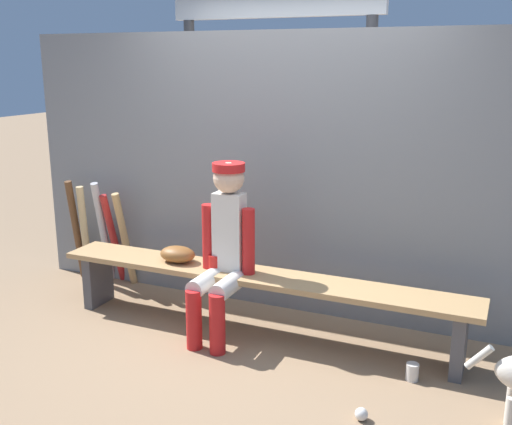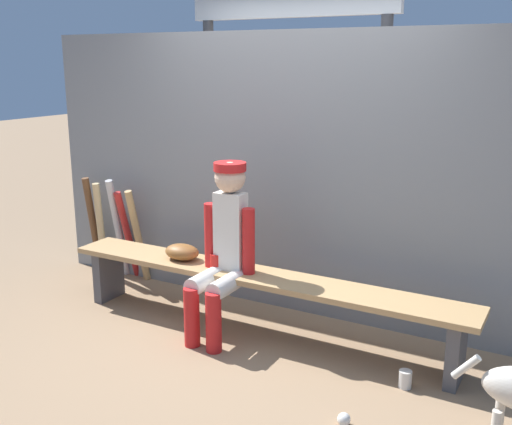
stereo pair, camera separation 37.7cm
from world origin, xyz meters
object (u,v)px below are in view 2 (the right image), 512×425
(player_seated, at_px, (223,245))
(bat_aluminum_red, at_px, (128,235))
(baseball, at_px, (344,419))
(bat_wood_tan, at_px, (138,236))
(bat_aluminum_silver, at_px, (118,229))
(baseball_glove, at_px, (182,252))
(bat_wood_natural, at_px, (101,230))
(bat_wood_dark, at_px, (93,225))
(dugout_bench, at_px, (256,286))
(cup_on_bench, at_px, (216,261))
(cup_on_ground, at_px, (405,379))

(player_seated, bearing_deg, bat_aluminum_red, 157.83)
(bat_aluminum_red, height_order, baseball, bat_aluminum_red)
(bat_wood_tan, bearing_deg, bat_aluminum_silver, 178.90)
(baseball_glove, relative_size, bat_wood_natural, 0.32)
(baseball_glove, bearing_deg, player_seated, -13.71)
(baseball, bearing_deg, bat_wood_dark, 158.09)
(baseball_glove, height_order, baseball, baseball_glove)
(dugout_bench, bearing_deg, bat_wood_natural, 168.03)
(bat_aluminum_silver, xyz_separation_m, cup_on_bench, (1.35, -0.47, 0.05))
(dugout_bench, bearing_deg, baseball_glove, 180.00)
(bat_wood_natural, bearing_deg, cup_on_bench, -15.96)
(player_seated, height_order, bat_wood_dark, player_seated)
(bat_wood_dark, bearing_deg, bat_wood_natural, -11.80)
(bat_wood_tan, height_order, bat_aluminum_red, bat_wood_tan)
(baseball_glove, xyz_separation_m, bat_wood_tan, (-0.79, 0.42, -0.10))
(bat_aluminum_silver, height_order, baseball, bat_aluminum_silver)
(bat_wood_natural, distance_m, cup_on_ground, 3.08)
(bat_wood_tan, height_order, bat_wood_dark, bat_wood_dark)
(player_seated, relative_size, bat_wood_natural, 1.43)
(bat_wood_dark, height_order, baseball, bat_wood_dark)
(bat_aluminum_silver, bearing_deg, bat_wood_tan, -1.10)
(dugout_bench, bearing_deg, cup_on_ground, -10.23)
(dugout_bench, relative_size, bat_aluminum_silver, 3.31)
(bat_aluminum_red, relative_size, cup_on_ground, 7.61)
(bat_aluminum_silver, height_order, bat_wood_natural, bat_aluminum_silver)
(bat_wood_tan, bearing_deg, cup_on_bench, -22.62)
(bat_aluminum_red, distance_m, bat_aluminum_silver, 0.10)
(cup_on_bench, bearing_deg, baseball_glove, 171.93)
(bat_wood_tan, xyz_separation_m, cup_on_bench, (1.12, -0.47, 0.09))
(bat_aluminum_red, height_order, cup_on_bench, bat_aluminum_red)
(bat_aluminum_red, xyz_separation_m, cup_on_bench, (1.26, -0.50, 0.11))
(player_seated, relative_size, baseball, 16.94)
(dugout_bench, xyz_separation_m, bat_wood_tan, (-1.43, 0.42, 0.05))
(bat_wood_tan, bearing_deg, player_seated, -23.28)
(bat_wood_dark, height_order, cup_on_bench, bat_wood_dark)
(bat_wood_tan, relative_size, cup_on_ground, 7.85)
(bat_aluminum_red, bearing_deg, bat_aluminum_silver, -163.16)
(dugout_bench, relative_size, cup_on_bench, 28.32)
(bat_wood_tan, height_order, cup_on_ground, bat_wood_tan)
(baseball, relative_size, cup_on_ground, 0.67)
(player_seated, xyz_separation_m, bat_wood_natural, (-1.63, 0.50, -0.24))
(bat_wood_tan, xyz_separation_m, bat_wood_dark, (-0.52, -0.01, 0.03))
(cup_on_ground, bearing_deg, baseball, -108.20)
(player_seated, relative_size, bat_aluminum_silver, 1.33)
(player_seated, height_order, baseball, player_seated)
(player_seated, relative_size, cup_on_bench, 11.40)
(dugout_bench, xyz_separation_m, cup_on_bench, (-0.31, -0.05, 0.15))
(cup_on_bench, bearing_deg, dugout_bench, 8.68)
(player_seated, height_order, bat_wood_natural, player_seated)
(bat_wood_natural, relative_size, cup_on_bench, 7.96)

